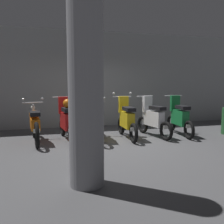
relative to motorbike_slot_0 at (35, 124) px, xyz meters
name	(u,v)px	position (x,y,z in m)	size (l,w,h in m)	color
ground_plane	(118,144)	(2.08, -0.77, -0.49)	(80.00, 80.00, 0.00)	#4C4C4F
back_wall	(96,79)	(2.08, 2.09, 1.18)	(16.00, 0.30, 3.35)	gray
motorbike_slot_0	(35,124)	(0.00, 0.00, 0.00)	(0.59, 1.95, 1.15)	black
motorbike_slot_1	(66,120)	(0.83, 0.05, 0.07)	(0.56, 1.68, 1.18)	black
motorbike_slot_2	(97,122)	(1.67, -0.12, 0.00)	(0.59, 1.95, 1.15)	black
motorbike_slot_3	(127,120)	(2.49, -0.18, 0.04)	(0.59, 1.68, 1.29)	black
motorbike_slot_4	(153,119)	(3.32, -0.17, 0.03)	(0.57, 1.67, 1.18)	black
motorbike_slot_5	(179,118)	(4.16, -0.19, 0.03)	(0.56, 1.68, 1.18)	black
support_pillar	(86,77)	(0.86, -3.08, 1.18)	(0.54, 0.54, 3.35)	gray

